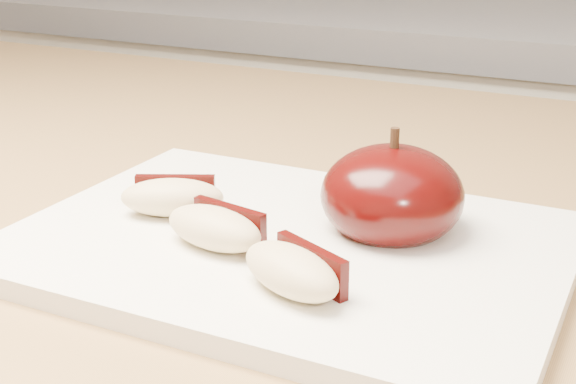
% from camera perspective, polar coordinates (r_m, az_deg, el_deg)
% --- Properties ---
extents(back_cabinet, '(2.40, 0.62, 0.94)m').
position_cam_1_polar(back_cabinet, '(1.31, 19.33, -8.64)').
color(back_cabinet, silver).
rests_on(back_cabinet, ground).
extents(cutting_board, '(0.29, 0.21, 0.01)m').
position_cam_1_polar(cutting_board, '(0.43, 0.00, -3.86)').
color(cutting_board, white).
rests_on(cutting_board, island_counter).
extents(apple_half, '(0.10, 0.10, 0.06)m').
position_cam_1_polar(apple_half, '(0.43, 7.40, -0.23)').
color(apple_half, black).
rests_on(apple_half, cutting_board).
extents(apple_wedge_a, '(0.06, 0.05, 0.02)m').
position_cam_1_polar(apple_wedge_a, '(0.46, -8.20, -0.33)').
color(apple_wedge_a, '#D1B785').
rests_on(apple_wedge_a, cutting_board).
extents(apple_wedge_b, '(0.06, 0.04, 0.02)m').
position_cam_1_polar(apple_wedge_b, '(0.41, -5.16, -2.52)').
color(apple_wedge_b, '#D1B785').
rests_on(apple_wedge_b, cutting_board).
extents(apple_wedge_c, '(0.06, 0.05, 0.02)m').
position_cam_1_polar(apple_wedge_c, '(0.36, 0.38, -5.57)').
color(apple_wedge_c, '#D1B785').
rests_on(apple_wedge_c, cutting_board).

